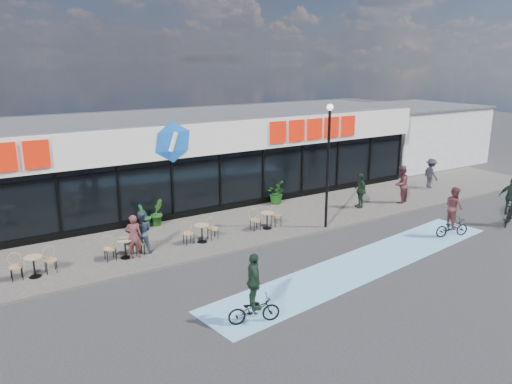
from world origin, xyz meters
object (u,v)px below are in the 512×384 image
(potted_plant_left, at_px, (144,216))
(pedestrian_b, at_px, (431,173))
(pedestrian_a, at_px, (360,190))
(cyclist_b, at_px, (510,206))
(potted_plant_right, at_px, (276,193))
(lamp_post, at_px, (328,156))
(potted_plant_mid, at_px, (157,212))
(patron_left, at_px, (133,237))
(pedestrian_c, at_px, (401,184))
(cyclist_a, at_px, (453,215))
(patron_right, at_px, (142,232))

(potted_plant_left, xyz_separation_m, pedestrian_b, (16.57, -1.94, 0.32))
(pedestrian_a, relative_size, cyclist_b, 0.79)
(potted_plant_right, relative_size, cyclist_b, 0.52)
(potted_plant_right, height_order, cyclist_b, cyclist_b)
(lamp_post, relative_size, pedestrian_b, 3.15)
(potted_plant_right, bearing_deg, potted_plant_mid, -179.38)
(patron_left, bearing_deg, potted_plant_right, -147.94)
(potted_plant_left, distance_m, pedestrian_c, 13.11)
(pedestrian_a, xyz_separation_m, cyclist_a, (0.52, -5.07, -0.03))
(potted_plant_right, bearing_deg, cyclist_b, -48.95)
(cyclist_a, relative_size, cyclist_b, 0.99)
(cyclist_b, bearing_deg, potted_plant_right, 131.05)
(lamp_post, bearing_deg, pedestrian_b, 12.90)
(cyclist_a, bearing_deg, patron_left, 159.34)
(pedestrian_b, height_order, pedestrian_c, pedestrian_c)
(potted_plant_right, distance_m, cyclist_a, 8.75)
(pedestrian_a, bearing_deg, cyclist_a, 21.38)
(potted_plant_left, bearing_deg, cyclist_a, -35.56)
(patron_left, height_order, patron_right, patron_left)
(lamp_post, xyz_separation_m, potted_plant_mid, (-6.26, 4.26, -2.62))
(cyclist_b, bearing_deg, potted_plant_mid, 149.03)
(lamp_post, xyz_separation_m, potted_plant_left, (-6.87, 4.16, -2.67))
(potted_plant_mid, relative_size, cyclist_a, 0.54)
(lamp_post, xyz_separation_m, potted_plant_right, (0.24, 4.33, -2.64))
(potted_plant_left, bearing_deg, cyclist_b, -29.58)
(potted_plant_right, bearing_deg, pedestrian_b, -12.55)
(potted_plant_left, xyz_separation_m, patron_right, (-1.09, -2.74, 0.29))
(potted_plant_left, relative_size, patron_right, 0.65)
(potted_plant_left, xyz_separation_m, potted_plant_mid, (0.62, 0.10, 0.05))
(pedestrian_b, distance_m, cyclist_a, 8.16)
(lamp_post, distance_m, cyclist_b, 8.81)
(potted_plant_left, relative_size, cyclist_a, 0.50)
(potted_plant_left, relative_size, pedestrian_c, 0.56)
(lamp_post, height_order, patron_left, lamp_post)
(pedestrian_c, bearing_deg, potted_plant_right, -50.87)
(potted_plant_mid, bearing_deg, cyclist_a, -37.50)
(lamp_post, distance_m, patron_right, 8.43)
(patron_left, distance_m, pedestrian_b, 18.14)
(cyclist_a, bearing_deg, potted_plant_right, 115.21)
(potted_plant_left, height_order, pedestrian_a, pedestrian_a)
(lamp_post, height_order, pedestrian_c, lamp_post)
(lamp_post, distance_m, pedestrian_c, 6.33)
(potted_plant_mid, relative_size, patron_right, 0.71)
(lamp_post, xyz_separation_m, patron_left, (-8.40, 1.08, -2.37))
(potted_plant_mid, bearing_deg, pedestrian_b, -7.27)
(potted_plant_mid, xyz_separation_m, patron_left, (-2.15, -3.18, 0.25))
(potted_plant_right, height_order, pedestrian_c, pedestrian_c)
(potted_plant_mid, relative_size, pedestrian_c, 0.60)
(patron_right, xyz_separation_m, pedestrian_c, (13.81, -0.42, 0.14))
(pedestrian_a, relative_size, pedestrian_c, 0.89)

